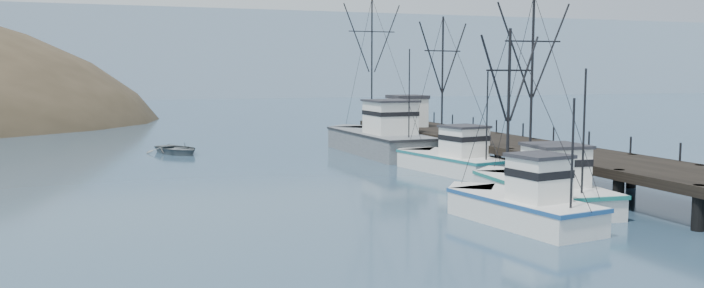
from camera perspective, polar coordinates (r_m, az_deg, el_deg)
name	(u,v)px	position (r m, az deg, el deg)	size (l,w,h in m)	color
ground	(419,230)	(30.07, 5.56, -7.17)	(400.00, 400.00, 0.00)	navy
pier	(503,144)	(50.31, 12.47, -0.02)	(6.00, 44.00, 2.00)	black
distant_ridge	(198,97)	(197.96, -12.70, 3.86)	(360.00, 40.00, 26.00)	#9EB2C6
distant_ridge_far	(9,97)	(213.50, -26.65, 3.51)	(180.00, 25.00, 18.00)	silver
trawler_near	(539,189)	(36.89, 15.26, -3.60)	(4.35, 11.04, 11.18)	silver
trawler_mid	(518,206)	(32.06, 13.65, -4.99)	(4.18, 8.97, 9.16)	silver
trawler_far	(450,160)	(47.70, 8.15, -1.31)	(5.02, 10.74, 11.00)	silver
work_vessel	(379,139)	(58.04, 2.26, 0.44)	(5.34, 16.18, 13.46)	slate
pier_shed	(407,111)	(61.61, 4.61, 2.79)	(3.00, 3.20, 2.80)	silver
pickup_truck	(394,114)	(65.78, 3.52, 2.46)	(2.68, 5.81, 1.61)	silver
motorboat	(177,154)	(59.55, -14.34, -0.79)	(3.85, 5.39, 1.12)	slate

